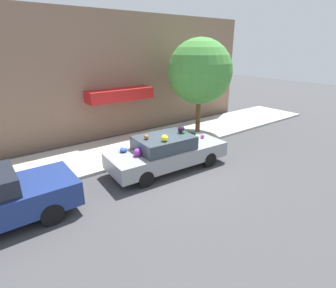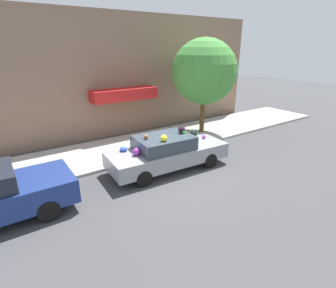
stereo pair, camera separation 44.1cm
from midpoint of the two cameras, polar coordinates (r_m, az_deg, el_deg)
The scene contains 6 objects.
ground_plane at distance 10.11m, azimuth -1.28°, elevation -5.22°, with size 60.00×60.00×0.00m, color #424244.
sidewalk_curb at distance 12.20m, azimuth -8.74°, elevation -0.55°, with size 24.00×3.20×0.11m.
building_facade at distance 13.50m, azimuth -14.04°, elevation 13.78°, with size 18.00×1.20×5.97m.
street_tree at distance 13.46m, azimuth 5.99°, elevation 15.40°, with size 3.20×3.20×4.71m.
fire_hydrant at distance 11.18m, azimuth -4.73°, elevation -0.19°, with size 0.20×0.20×0.70m.
art_car at distance 9.81m, azimuth -1.46°, elevation -1.66°, with size 4.63×1.93×1.59m.
Camera 1 is at (-5.50, -7.26, 4.39)m, focal length 28.00 mm.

